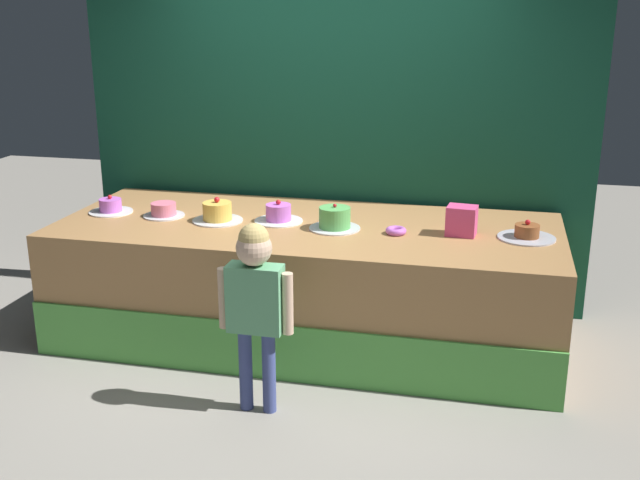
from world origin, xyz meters
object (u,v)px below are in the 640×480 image
(child_figure, at_px, (255,293))
(cake_left, at_px, (164,210))
(donut, at_px, (396,231))
(cake_far_left, at_px, (111,207))
(cake_center_left, at_px, (217,213))
(pink_box, at_px, (462,221))
(cake_center_right, at_px, (278,214))
(cake_far_right, at_px, (527,234))
(cake_right, at_px, (335,219))

(child_figure, bearing_deg, cake_left, 134.25)
(donut, relative_size, cake_left, 0.47)
(donut, distance_m, cake_far_left, 2.02)
(cake_center_left, bearing_deg, donut, -1.18)
(pink_box, distance_m, donut, 0.42)
(pink_box, relative_size, cake_far_left, 0.62)
(cake_center_right, relative_size, cake_far_right, 0.91)
(cake_right, bearing_deg, cake_center_right, 168.43)
(donut, relative_size, cake_right, 0.40)
(donut, bearing_deg, cake_left, 178.02)
(cake_far_left, distance_m, cake_left, 0.40)
(cake_far_left, xyz_separation_m, cake_right, (1.62, -0.04, 0.03))
(donut, xyz_separation_m, cake_center_right, (-0.81, 0.11, 0.03))
(child_figure, height_order, pink_box, child_figure)
(cake_left, relative_size, cake_center_left, 0.83)
(cake_center_right, bearing_deg, cake_far_left, -177.94)
(cake_far_left, height_order, cake_center_left, cake_center_left)
(child_figure, distance_m, cake_right, 1.02)
(donut, bearing_deg, cake_center_right, 172.53)
(cake_right, distance_m, cake_far_right, 1.22)
(cake_center_left, bearing_deg, cake_far_left, 177.34)
(cake_far_left, relative_size, cake_far_right, 0.84)
(donut, height_order, cake_left, cake_left)
(cake_left, xyz_separation_m, cake_center_left, (0.40, -0.03, 0.02))
(donut, bearing_deg, pink_box, 10.58)
(pink_box, distance_m, cake_far_right, 0.41)
(cake_far_left, height_order, cake_far_right, cake_far_left)
(cake_far_left, xyz_separation_m, cake_far_right, (2.83, 0.03, -0.01))
(cake_center_left, xyz_separation_m, cake_far_right, (2.02, 0.07, -0.03))
(child_figure, relative_size, cake_far_right, 3.07)
(cake_left, bearing_deg, cake_center_right, 3.55)
(cake_left, bearing_deg, cake_right, -1.54)
(child_figure, height_order, cake_right, child_figure)
(donut, height_order, cake_right, cake_right)
(cake_right, bearing_deg, cake_center_left, 179.88)
(pink_box, bearing_deg, cake_center_left, -178.21)
(child_figure, height_order, cake_left, child_figure)
(cake_far_left, distance_m, cake_center_left, 0.81)
(donut, relative_size, cake_far_left, 0.44)
(cake_center_left, bearing_deg, pink_box, 1.79)
(child_figure, height_order, cake_center_left, child_figure)
(cake_center_right, xyz_separation_m, cake_right, (0.40, -0.08, 0.02))
(pink_box, distance_m, cake_far_left, 2.43)
(cake_left, height_order, cake_far_right, cake_far_right)
(cake_far_left, height_order, cake_left, cake_far_left)
(cake_far_right, bearing_deg, pink_box, -177.79)
(cake_far_left, xyz_separation_m, cake_center_right, (1.21, 0.04, 0.01))
(cake_far_right, bearing_deg, cake_center_left, -178.13)
(cake_right, relative_size, cake_far_right, 0.93)
(pink_box, relative_size, cake_far_right, 0.52)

